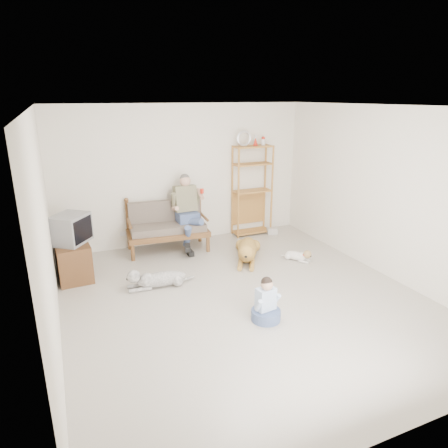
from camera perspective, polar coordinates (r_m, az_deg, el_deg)
name	(u,v)px	position (r m, az deg, el deg)	size (l,w,h in m)	color
floor	(244,298)	(5.94, 2.88, -10.58)	(5.50, 5.50, 0.00)	#BEB4A6
ceiling	(247,106)	(5.23, 3.36, 16.44)	(5.50, 5.50, 0.00)	silver
wall_back	(184,175)	(7.92, -5.80, 7.03)	(5.00, 5.00, 0.00)	silver
wall_front	(406,301)	(3.37, 24.61, -9.94)	(5.00, 5.00, 0.00)	silver
wall_left	(46,234)	(4.91, -24.10, -1.28)	(5.50, 5.50, 0.00)	silver
wall_right	(386,193)	(6.88, 22.16, 4.14)	(5.50, 5.50, 0.00)	silver
loveseat	(167,225)	(7.64, -8.19, -0.17)	(1.56, 0.83, 0.95)	brown
man	(188,217)	(7.52, -5.16, 1.03)	(0.54, 0.78, 1.26)	#55699B
etagere	(252,190)	(8.35, 4.03, 4.90)	(0.83, 0.36, 2.18)	#B78A39
book_stack	(272,231)	(8.61, 6.90, -0.96)	(0.21, 0.16, 0.14)	silver
tv_stand	(73,259)	(6.94, -20.83, -4.71)	(0.55, 0.93, 0.60)	brown
crt_tv	(71,229)	(6.72, -21.02, -0.64)	(0.69, 0.71, 0.46)	gray
wall_outlet	(123,234)	(7.90, -14.18, -1.35)	(0.12, 0.02, 0.08)	white
golden_retriever	(247,250)	(7.21, 3.32, -3.78)	(0.79, 1.29, 0.43)	#A77E3A
shaggy_dog	(155,279)	(6.30, -9.79, -7.74)	(1.13, 0.29, 0.33)	white
terrier	(299,256)	(7.29, 10.68, -4.47)	(0.39, 0.53, 0.23)	white
child	(266,305)	(5.35, 6.02, -11.38)	(0.39, 0.39, 0.62)	#55699B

